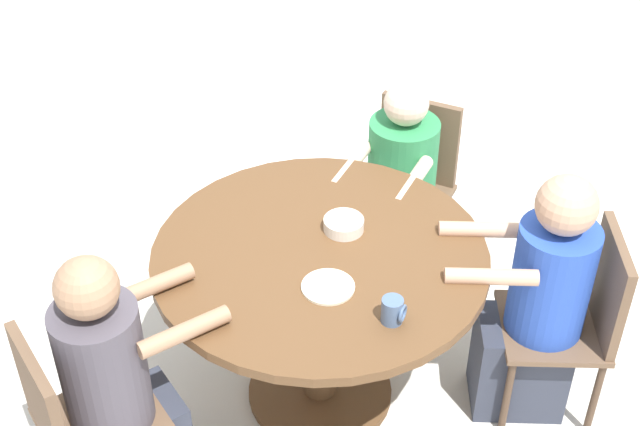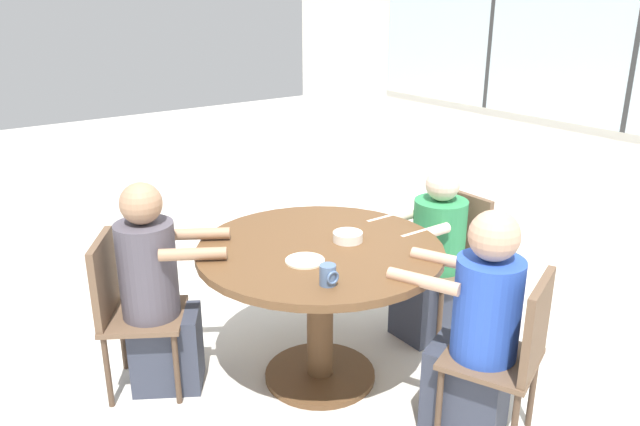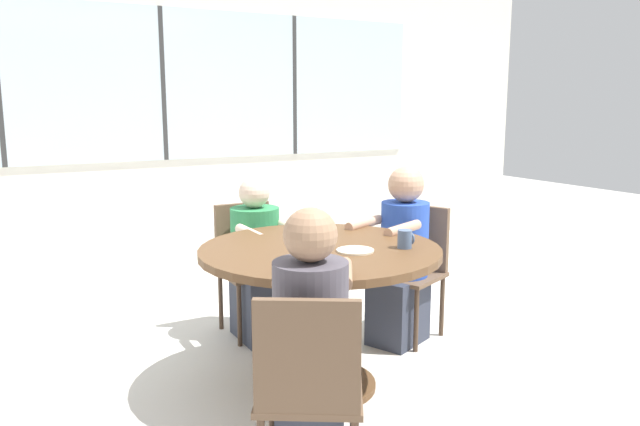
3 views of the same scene
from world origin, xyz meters
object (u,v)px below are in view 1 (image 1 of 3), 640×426
chair_for_man_blue_shirt (411,173)px  coffee_mug (393,311)px  person_man_blue_shirt (397,199)px  person_man_teal_shirt (537,308)px  person_woman_green_shirt (118,395)px  bowl_white_shallow (344,225)px  chair_for_woman_green_shirt (74,418)px  chair_for_man_teal_shirt (579,312)px

chair_for_man_blue_shirt → coffee_mug: bearing=107.1°
person_man_blue_shirt → person_man_teal_shirt: bearing=146.9°
chair_for_man_blue_shirt → person_man_blue_shirt: person_man_blue_shirt is taller
person_woman_green_shirt → coffee_mug: person_woman_green_shirt is taller
person_woman_green_shirt → person_man_blue_shirt: bearing=105.5°
person_man_teal_shirt → bowl_white_shallow: bearing=79.7°
coffee_mug → bowl_white_shallow: size_ratio=0.61×
coffee_mug → chair_for_woman_green_shirt: bearing=-145.5°
chair_for_man_blue_shirt → person_woman_green_shirt: size_ratio=0.75×
coffee_mug → person_woman_green_shirt: bearing=-149.5°
chair_for_man_blue_shirt → chair_for_woman_green_shirt: bearing=74.4°
chair_for_man_blue_shirt → chair_for_man_teal_shirt: (0.91, -0.62, 0.00)m
chair_for_man_blue_shirt → person_man_blue_shirt: 0.17m
chair_for_woman_green_shirt → person_man_blue_shirt: person_man_blue_shirt is taller
chair_for_woman_green_shirt → chair_for_man_teal_shirt: (1.45, 1.23, 0.00)m
coffee_mug → person_man_teal_shirt: bearing=54.2°
person_man_teal_shirt → coffee_mug: bearing=121.6°
person_woman_green_shirt → person_man_teal_shirt: bearing=72.2°
chair_for_man_blue_shirt → person_man_teal_shirt: bearing=138.9°
person_man_blue_shirt → person_man_teal_shirt: (0.76, -0.51, 0.05)m
chair_for_man_teal_shirt → person_man_blue_shirt: size_ratio=0.81×
person_man_teal_shirt → chair_for_man_teal_shirt: bearing=-90.0°
bowl_white_shallow → coffee_mug: bearing=-48.3°
person_man_teal_shirt → bowl_white_shallow: (-0.75, -0.16, 0.28)m
person_man_teal_shirt → chair_for_woman_green_shirt: bearing=109.4°
chair_for_woman_green_shirt → bowl_white_shallow: bearing=93.0°
person_man_blue_shirt → coffee_mug: bearing=109.6°
person_man_blue_shirt → coffee_mug: 1.18m
chair_for_man_teal_shirt → coffee_mug: 0.89m
chair_for_woman_green_shirt → chair_for_man_blue_shirt: size_ratio=1.00×
coffee_mug → bowl_white_shallow: coffee_mug is taller
chair_for_woman_green_shirt → chair_for_man_teal_shirt: size_ratio=1.00×
person_man_teal_shirt → bowl_white_shallow: person_man_teal_shirt is taller
chair_for_man_blue_shirt → person_man_teal_shirt: size_ratio=0.76×
chair_for_woman_green_shirt → person_man_teal_shirt: person_man_teal_shirt is taller
person_woman_green_shirt → person_man_blue_shirt: size_ratio=1.08×
bowl_white_shallow → person_man_teal_shirt: bearing=12.3°
chair_for_woman_green_shirt → chair_for_man_blue_shirt: (0.54, 1.85, 0.00)m
chair_for_man_blue_shirt → chair_for_man_teal_shirt: bearing=146.7°
chair_for_woman_green_shirt → coffee_mug: bearing=66.3°
chair_for_woman_green_shirt → bowl_white_shallow: size_ratio=5.49×
chair_for_woman_green_shirt → coffee_mug: (0.90, 0.62, 0.32)m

